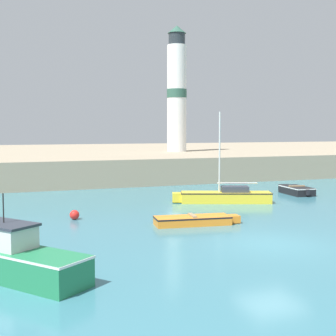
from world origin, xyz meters
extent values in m
plane|color=teal|center=(0.00, 0.00, 0.00)|extent=(200.00, 200.00, 0.00)
cube|color=gray|center=(0.00, 39.17, 1.08)|extent=(120.00, 40.00, 2.16)
cube|color=yellow|center=(3.12, 9.89, 0.33)|extent=(5.55, 3.10, 0.66)
cube|color=yellow|center=(0.31, 10.96, 0.33)|extent=(0.76, 0.83, 0.56)
cube|color=black|center=(3.12, 9.89, 0.62)|extent=(5.60, 3.13, 0.07)
cylinder|color=silver|center=(2.74, 10.04, 3.11)|extent=(0.10, 0.10, 4.91)
cylinder|color=silver|center=(3.76, 9.65, 1.21)|extent=(2.33, 0.95, 0.08)
cube|color=#333842|center=(3.63, 9.70, 0.84)|extent=(1.84, 1.39, 0.36)
cube|color=#237A4C|center=(-9.75, -0.87, 0.45)|extent=(4.45, 5.16, 0.91)
cube|color=white|center=(-9.75, -0.87, 0.87)|extent=(4.50, 5.21, 0.07)
cube|color=silver|center=(-9.92, -0.65, 1.24)|extent=(2.01, 2.15, 0.67)
cube|color=#2D333D|center=(-9.92, -0.65, 1.62)|extent=(2.16, 2.33, 0.08)
cylinder|color=black|center=(-9.92, -0.65, 2.11)|extent=(0.04, 0.04, 0.90)
cube|color=orange|center=(-1.46, 4.45, 0.20)|extent=(3.67, 1.62, 0.40)
cube|color=orange|center=(0.56, 4.19, 0.20)|extent=(0.61, 0.71, 0.34)
cube|color=black|center=(-1.46, 4.45, 0.36)|extent=(3.70, 1.63, 0.07)
cube|color=#997F5B|center=(-1.46, 4.45, 0.44)|extent=(0.33, 1.01, 0.08)
cube|color=black|center=(9.44, 11.49, 0.27)|extent=(1.61, 2.71, 0.54)
cube|color=black|center=(9.58, 13.10, 0.27)|extent=(0.81, 0.69, 0.46)
cube|color=white|center=(9.44, 11.49, 0.50)|extent=(1.63, 2.74, 0.07)
cube|color=#997F5B|center=(9.44, 11.49, 0.58)|extent=(1.19, 0.30, 0.08)
cube|color=black|center=(9.31, 10.07, 0.32)|extent=(0.22, 0.22, 0.36)
sphere|color=red|center=(-6.48, 7.67, 0.24)|extent=(0.48, 0.48, 0.48)
cylinder|color=silver|center=(8.00, 30.63, 7.71)|extent=(2.02, 2.02, 11.12)
cylinder|color=#2D5647|center=(8.00, 30.63, 8.27)|extent=(2.08, 2.08, 0.90)
cylinder|color=#262D33|center=(8.00, 30.63, 13.87)|extent=(1.72, 1.72, 1.20)
cone|color=#2D5647|center=(8.00, 30.63, 14.87)|extent=(1.92, 1.92, 0.80)
camera|label=1|loc=(-10.11, -15.54, 4.48)|focal=50.00mm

